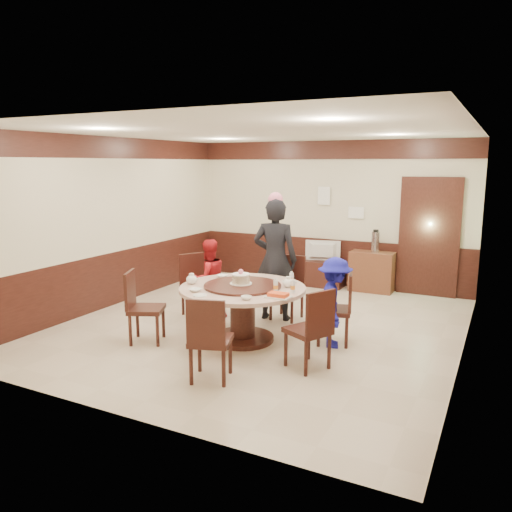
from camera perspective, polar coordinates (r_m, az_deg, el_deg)
The scene contains 30 objects.
room at distance 7.20m, azimuth 0.75°, elevation 0.20°, with size 6.00×6.04×2.84m.
banquet_table at distance 6.73m, azimuth -1.54°, elevation -5.31°, with size 1.69×1.69×0.78m.
chair_0 at distance 6.78m, azimuth 9.01°, elevation -7.34°, with size 0.55×0.54×0.97m.
chair_1 at distance 7.75m, azimuth 3.59°, elevation -4.94°, with size 0.46×0.47×0.97m.
chair_2 at distance 7.93m, azimuth -6.70°, elevation -4.63°, with size 0.60×0.60×0.97m.
chair_3 at distance 6.91m, azimuth -12.55°, elevation -7.12°, with size 0.59×0.58×0.97m.
chair_4 at distance 5.62m, azimuth -5.22°, elevation -11.06°, with size 0.56×0.56×0.97m.
chair_5 at distance 5.94m, azimuth 6.05°, elevation -9.88°, with size 0.60×0.59×0.97m.
person_standing at distance 7.58m, azimuth 2.20°, elevation -0.42°, with size 0.68×0.45×1.86m, color black.
person_red at distance 7.72m, azimuth -5.45°, elevation -2.63°, with size 0.60×0.47×1.23m, color #B0171C.
person_blue at distance 6.58m, azimuth 8.97°, elevation -5.26°, with size 0.77×0.44×1.19m, color #18199D.
birthday_cake at distance 6.68m, azimuth -1.74°, elevation -2.61°, with size 0.30×0.30×0.20m.
teapot_left at distance 6.86m, azimuth -7.37°, elevation -2.69°, with size 0.17×0.15×0.13m, color white.
teapot_right at distance 6.63m, azimuth 3.73°, elevation -3.09°, with size 0.17×0.15×0.13m, color white.
bowl_0 at distance 7.21m, azimuth -3.85°, elevation -2.30°, with size 0.16×0.16×0.04m, color white.
bowl_1 at distance 6.05m, azimuth -1.11°, elevation -4.79°, with size 0.13×0.13×0.04m, color white.
bowl_2 at distance 6.46m, azimuth -6.94°, elevation -3.89°, with size 0.16×0.16×0.04m, color white.
bowl_3 at distance 6.23m, azimuth 2.99°, elevation -4.34°, with size 0.13×0.13×0.04m, color white.
saucer_near at distance 6.25m, azimuth -6.41°, elevation -4.48°, with size 0.18×0.18×0.01m, color white.
saucer_far at distance 6.92m, azimuth 3.71°, elevation -2.97°, with size 0.18×0.18×0.01m, color white.
shrimp_platter at distance 6.13m, azimuth 2.56°, elevation -4.53°, with size 0.30×0.20×0.06m.
bottle_0 at distance 6.36m, azimuth 2.26°, elevation -3.47°, with size 0.06×0.06×0.16m, color white.
bottle_1 at distance 6.36m, azimuth 4.23°, elevation -3.51°, with size 0.06×0.06×0.16m, color white.
bottle_2 at distance 6.79m, azimuth 4.09°, elevation -2.60°, with size 0.06×0.06×0.16m, color white.
tv_stand at distance 9.86m, azimuth 7.53°, elevation -1.98°, with size 0.85×0.45×0.50m, color #341510.
television at distance 9.77m, azimuth 7.60°, elevation 0.58°, with size 0.68×0.09×0.39m, color gray.
side_cabinet at distance 9.59m, azimuth 13.09°, elevation -1.75°, with size 0.80×0.40×0.75m, color brown.
thermos at distance 9.48m, azimuth 13.49°, elevation 1.57°, with size 0.15×0.15×0.38m, color silver.
notice_left at distance 9.86m, azimuth 7.76°, elevation 6.84°, with size 0.25×0.00×0.35m, color white.
notice_right at distance 9.69m, azimuth 11.36°, elevation 4.89°, with size 0.30×0.00×0.22m, color white.
Camera 1 is at (3.11, -6.35, 2.37)m, focal length 35.00 mm.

